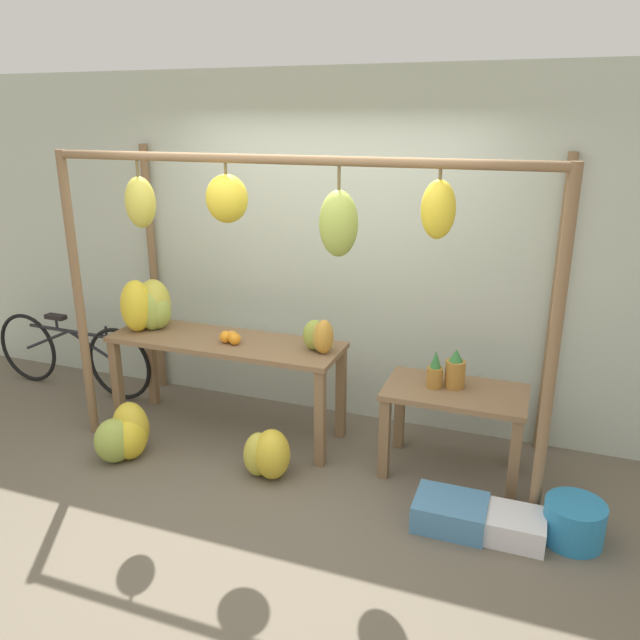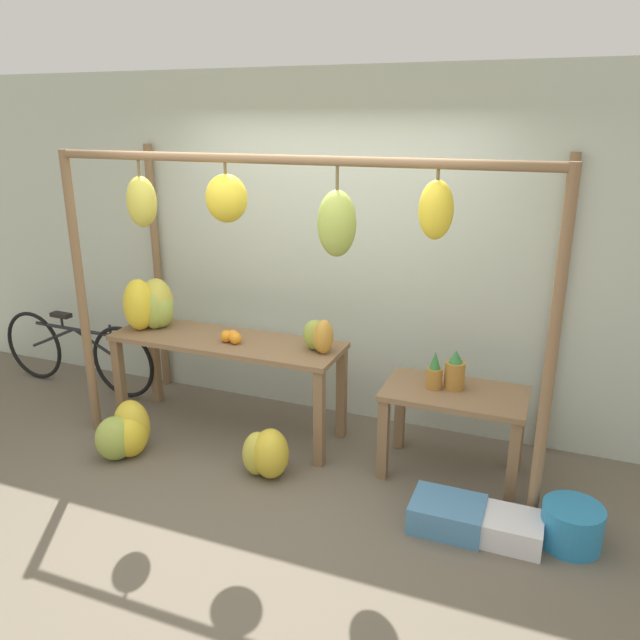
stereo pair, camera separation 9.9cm
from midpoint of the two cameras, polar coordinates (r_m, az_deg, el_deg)
ground_plane at (r=4.31m, az=-5.09°, el=-16.42°), size 20.00×20.00×0.00m
shop_wall_back at (r=5.06m, az=2.19°, el=6.26°), size 8.00×0.08×2.80m
stall_awning at (r=4.20m, az=-2.24°, el=7.26°), size 3.47×1.13×2.22m
display_table_main at (r=4.95m, az=-7.94°, el=-3.04°), size 1.85×0.57×0.79m
display_table_side at (r=4.48m, az=12.77°, el=-7.91°), size 0.97×0.56×0.64m
banana_pile_on_table at (r=5.24m, az=-14.66°, el=1.34°), size 0.44×0.51×0.42m
orange_pile at (r=4.81m, az=-7.49°, el=-1.52°), size 0.18×0.14×0.09m
pineapple_cluster at (r=4.40m, az=12.22°, el=-4.70°), size 0.26×0.17×0.28m
banana_pile_ground_left at (r=4.95m, az=-16.75°, el=-9.83°), size 0.42×0.51×0.41m
banana_pile_ground_right at (r=4.51m, az=-4.32°, el=-12.08°), size 0.42×0.38×0.36m
fruit_crate_white at (r=4.14m, az=12.25°, el=-16.96°), size 0.44×0.35×0.18m
blue_bucket at (r=4.19m, az=22.68°, el=-16.97°), size 0.36×0.36×0.26m
parked_bicycle at (r=6.21m, az=-20.95°, el=-2.73°), size 1.75×0.10×0.72m
papaya_pile at (r=4.56m, az=0.63°, el=-1.50°), size 0.28×0.24×0.26m
fruit_crate_purple at (r=4.13m, az=17.52°, el=-17.72°), size 0.40×0.31×0.16m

